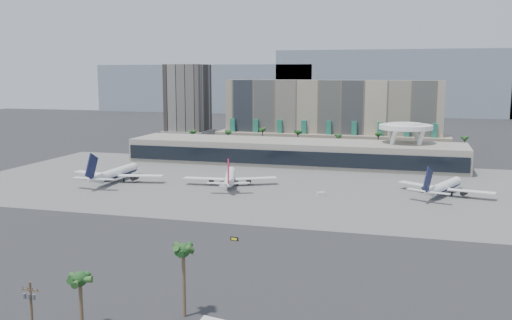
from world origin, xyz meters
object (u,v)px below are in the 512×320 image
(airliner_centre, at_px, (230,177))
(service_vehicle_b, at_px, (321,194))
(taxiway_sign, at_px, (234,239))
(utility_pole, at_px, (31,310))
(service_vehicle_a, at_px, (225,184))
(airliner_right, at_px, (444,187))
(airliner_left, at_px, (115,173))

(airliner_centre, height_order, service_vehicle_b, airliner_centre)
(taxiway_sign, bearing_deg, airliner_centre, 116.41)
(utility_pole, xyz_separation_m, service_vehicle_a, (-13.52, 141.47, -6.08))
(service_vehicle_a, bearing_deg, service_vehicle_b, 2.57)
(utility_pole, distance_m, taxiway_sign, 71.30)
(utility_pole, bearing_deg, airliner_centre, 94.74)
(service_vehicle_a, distance_m, taxiway_sign, 76.80)
(utility_pole, distance_m, service_vehicle_b, 136.80)
(airliner_centre, xyz_separation_m, taxiway_sign, (25.62, -74.14, -3.01))
(airliner_centre, height_order, airliner_right, airliner_centre)
(utility_pole, bearing_deg, taxiway_sign, 78.87)
(airliner_centre, distance_m, taxiway_sign, 78.51)
(airliner_right, bearing_deg, airliner_left, -153.38)
(airliner_left, height_order, airliner_centre, airliner_left)
(airliner_right, xyz_separation_m, service_vehicle_b, (-44.98, -14.01, -2.61))
(utility_pole, height_order, airliner_right, airliner_right)
(service_vehicle_b, height_order, taxiway_sign, service_vehicle_b)
(utility_pole, xyz_separation_m, airliner_right, (72.87, 147.78, -3.74))
(service_vehicle_b, relative_size, taxiway_sign, 1.32)
(airliner_right, height_order, service_vehicle_b, airliner_right)
(utility_pole, xyz_separation_m, airliner_left, (-61.96, 138.25, -3.33))
(utility_pole, relative_size, service_vehicle_b, 3.93)
(airliner_centre, distance_m, service_vehicle_b, 41.15)
(airliner_right, bearing_deg, service_vehicle_b, -140.13)
(airliner_centre, bearing_deg, airliner_left, 170.15)
(airliner_centre, xyz_separation_m, service_vehicle_b, (39.81, -10.02, -2.74))
(utility_pole, relative_size, airliner_right, 0.33)
(utility_pole, distance_m, airliner_left, 151.54)
(airliner_right, xyz_separation_m, service_vehicle_a, (-86.39, -6.31, -2.34))
(airliner_left, relative_size, taxiway_sign, 18.91)
(airliner_left, bearing_deg, airliner_centre, 6.67)
(airliner_right, distance_m, service_vehicle_b, 47.18)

